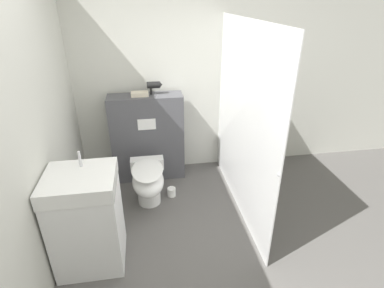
% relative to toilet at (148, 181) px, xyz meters
% --- Properties ---
extents(ground_plane, '(12.00, 12.00, 0.00)m').
position_rel_toilet_xyz_m(ground_plane, '(0.47, -1.19, -0.32)').
color(ground_plane, '#565451').
extents(wall_back, '(8.00, 0.06, 2.50)m').
position_rel_toilet_xyz_m(wall_back, '(0.47, 0.89, 0.93)').
color(wall_back, silver).
rests_on(wall_back, ground_plane).
extents(wall_side_left, '(0.06, 8.00, 2.50)m').
position_rel_toilet_xyz_m(wall_side_left, '(-0.88, -1.19, 0.93)').
color(wall_side_left, silver).
rests_on(wall_side_left, ground_plane).
extents(partition_panel, '(0.93, 0.31, 1.15)m').
position_rel_toilet_xyz_m(partition_panel, '(0.03, 0.65, 0.25)').
color(partition_panel, '#4C4C51').
rests_on(partition_panel, ground_plane).
extents(shower_glass, '(0.04, 1.96, 2.06)m').
position_rel_toilet_xyz_m(shower_glass, '(1.04, -0.13, 0.71)').
color(shower_glass, silver).
rests_on(shower_glass, ground_plane).
extents(toilet, '(0.40, 0.67, 0.53)m').
position_rel_toilet_xyz_m(toilet, '(0.00, 0.00, 0.00)').
color(toilet, white).
rests_on(toilet, ground_plane).
extents(sink_vanity, '(0.58, 0.53, 1.08)m').
position_rel_toilet_xyz_m(sink_vanity, '(-0.55, -0.75, 0.15)').
color(sink_vanity, white).
rests_on(sink_vanity, ground_plane).
extents(hair_drier, '(0.19, 0.08, 0.16)m').
position_rel_toilet_xyz_m(hair_drier, '(0.15, 0.69, 0.93)').
color(hair_drier, black).
rests_on(hair_drier, partition_panel).
extents(folded_towel, '(0.21, 0.12, 0.05)m').
position_rel_toilet_xyz_m(folded_towel, '(-0.03, 0.64, 0.85)').
color(folded_towel, beige).
rests_on(folded_towel, partition_panel).
extents(spare_toilet_roll, '(0.10, 0.10, 0.11)m').
position_rel_toilet_xyz_m(spare_toilet_roll, '(0.28, 0.13, -0.27)').
color(spare_toilet_roll, white).
rests_on(spare_toilet_roll, ground_plane).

